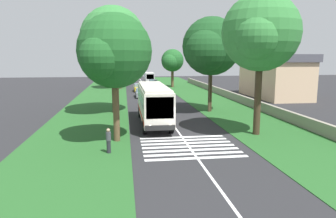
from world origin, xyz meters
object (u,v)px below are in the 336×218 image
(roadside_tree_right_1, at_px, (258,35))
(utility_pole, at_px, (209,76))
(trailing_car_3, at_px, (153,83))
(coach_bus, at_px, (154,102))
(roadside_building, at_px, (274,76))
(trailing_car_1, at_px, (139,88))
(trailing_minibus_0, at_px, (149,77))
(roadside_tree_left_1, at_px, (111,41))
(roadside_tree_right_2, at_px, (172,61))
(trailing_car_0, at_px, (141,93))
(trailing_car_2, at_px, (155,85))
(roadside_tree_left_0, at_px, (113,53))
(roadside_tree_left_2, at_px, (119,45))
(pedestrian, at_px, (109,140))
(roadside_tree_right_0, at_px, (210,48))

(roadside_tree_right_1, xyz_separation_m, utility_pole, (11.08, 0.91, -3.94))
(roadside_tree_right_1, bearing_deg, trailing_car_3, 5.59)
(coach_bus, distance_m, roadside_building, 27.41)
(trailing_car_1, bearing_deg, trailing_minibus_0, -10.25)
(roadside_tree_left_1, xyz_separation_m, roadside_tree_right_2, (29.56, -11.33, -2.69))
(trailing_car_0, bearing_deg, trailing_car_3, -10.94)
(roadside_tree_right_1, bearing_deg, coach_bus, 56.66)
(trailing_car_2, bearing_deg, roadside_tree_left_0, 170.10)
(roadside_tree_left_0, distance_m, roadside_tree_right_1, 11.60)
(roadside_tree_right_1, relative_size, roadside_tree_right_2, 1.44)
(roadside_tree_left_1, bearing_deg, trailing_car_2, -15.42)
(trailing_car_1, xyz_separation_m, trailing_minibus_0, (18.98, -3.43, 0.88))
(roadside_tree_left_0, bearing_deg, trailing_car_3, -8.88)
(coach_bus, distance_m, trailing_car_0, 20.74)
(roadside_tree_right_1, distance_m, utility_pole, 11.79)
(roadside_tree_left_2, xyz_separation_m, roadside_tree_right_2, (1.28, -10.84, -3.23))
(roadside_tree_left_0, distance_m, roadside_tree_left_1, 12.80)
(roadside_tree_left_1, height_order, roadside_building, roadside_tree_left_1)
(trailing_car_1, relative_size, trailing_car_3, 1.00)
(trailing_minibus_0, xyz_separation_m, pedestrian, (-57.32, 7.29, -0.64))
(trailing_minibus_0, bearing_deg, roadside_tree_right_0, -175.07)
(roadside_tree_right_0, relative_size, pedestrian, 6.46)
(roadside_tree_left_2, xyz_separation_m, roadside_tree_right_0, (-29.02, -10.67, -1.29))
(trailing_car_2, relative_size, roadside_tree_left_2, 0.35)
(utility_pole, bearing_deg, roadside_tree_right_2, -0.31)
(trailing_car_1, relative_size, trailing_car_2, 1.00)
(coach_bus, relative_size, roadside_tree_right_2, 1.40)
(roadside_tree_left_0, height_order, roadside_building, roadside_tree_left_0)
(roadside_tree_left_2, height_order, pedestrian, roadside_tree_left_2)
(trailing_car_1, bearing_deg, roadside_tree_left_2, 31.91)
(roadside_tree_right_1, bearing_deg, trailing_car_0, 17.20)
(roadside_tree_right_0, height_order, pedestrian, roadside_tree_right_0)
(trailing_car_3, distance_m, roadside_tree_left_1, 34.47)
(trailing_car_0, xyz_separation_m, utility_pole, (-14.85, -7.11, 3.56))
(roadside_tree_left_1, relative_size, pedestrian, 7.10)
(trailing_car_1, distance_m, trailing_minibus_0, 19.31)
(trailing_car_2, height_order, roadside_tree_left_2, roadside_tree_left_2)
(trailing_car_3, height_order, roadside_tree_left_2, roadside_tree_left_2)
(roadside_tree_left_1, distance_m, pedestrian, 17.40)
(trailing_car_1, bearing_deg, coach_bus, -179.96)
(roadside_tree_right_0, height_order, roadside_tree_right_2, roadside_tree_right_0)
(coach_bus, xyz_separation_m, roadside_tree_left_2, (35.04, 3.61, 6.55))
(roadside_tree_left_0, bearing_deg, coach_bus, -30.58)
(roadside_tree_left_2, bearing_deg, trailing_car_1, -148.09)
(roadside_tree_left_0, bearing_deg, trailing_car_2, -9.90)
(trailing_car_0, distance_m, pedestrian, 29.99)
(roadside_tree_right_0, bearing_deg, pedestrian, 144.05)
(trailing_car_1, bearing_deg, roadside_tree_left_0, 174.34)
(coach_bus, relative_size, utility_pole, 1.38)
(roadside_tree_right_1, bearing_deg, roadside_building, -29.32)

